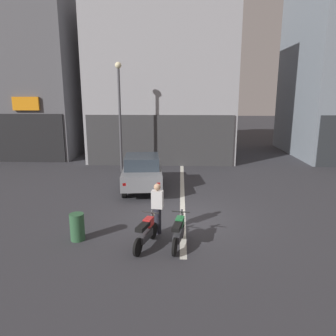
% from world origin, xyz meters
% --- Properties ---
extents(ground_plane, '(120.00, 120.00, 0.00)m').
position_xyz_m(ground_plane, '(0.00, 0.00, 0.00)').
color(ground_plane, '#333338').
extents(lane_centre_line, '(0.20, 18.00, 0.01)m').
position_xyz_m(lane_centre_line, '(0.00, 6.00, 0.00)').
color(lane_centre_line, silver).
rests_on(lane_centre_line, ground).
extents(building_corner_left, '(8.74, 7.43, 11.32)m').
position_xyz_m(building_corner_left, '(-11.99, 13.13, 5.65)').
color(building_corner_left, '#56565B').
rests_on(building_corner_left, ground).
extents(building_mid_block, '(9.59, 8.98, 11.57)m').
position_xyz_m(building_mid_block, '(-1.41, 13.13, 5.77)').
color(building_mid_block, '#9E9EA3').
rests_on(building_mid_block, ground).
extents(car_grey_crossing_near, '(2.18, 4.26, 1.64)m').
position_xyz_m(car_grey_crossing_near, '(-1.91, 3.57, 0.89)').
color(car_grey_crossing_near, black).
rests_on(car_grey_crossing_near, ground).
extents(street_lamp, '(0.36, 0.36, 6.15)m').
position_xyz_m(street_lamp, '(-3.53, 6.95, 3.79)').
color(street_lamp, '#47474C').
rests_on(street_lamp, ground).
extents(motorcycle_red_row_leftmost, '(0.65, 1.62, 0.98)m').
position_xyz_m(motorcycle_red_row_leftmost, '(-1.09, -2.29, 0.46)').
color(motorcycle_red_row_leftmost, black).
rests_on(motorcycle_red_row_leftmost, ground).
extents(motorcycle_green_row_left_mid, '(0.55, 1.66, 0.98)m').
position_xyz_m(motorcycle_green_row_left_mid, '(-0.14, -2.21, 0.46)').
color(motorcycle_green_row_left_mid, black).
rests_on(motorcycle_green_row_left_mid, ground).
extents(person_by_motorcycles, '(0.39, 0.27, 1.67)m').
position_xyz_m(person_by_motorcycles, '(-0.82, -1.35, 0.86)').
color(person_by_motorcycles, '#23232D').
rests_on(person_by_motorcycles, ground).
extents(trash_bin, '(0.44, 0.44, 0.85)m').
position_xyz_m(trash_bin, '(-3.26, -1.93, 0.42)').
color(trash_bin, '#2D5938').
rests_on(trash_bin, ground).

